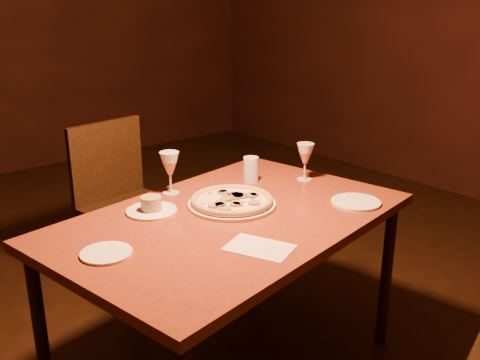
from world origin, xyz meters
TOP-DOWN VIEW (x-y plane):
  - floor at (0.00, 0.00)m, footprint 7.00×7.00m
  - dining_table at (0.01, -0.20)m, footprint 1.57×1.15m
  - chair_far at (0.05, 0.78)m, footprint 0.53×0.53m
  - pizza_plate at (0.08, -0.12)m, footprint 0.37×0.37m
  - ramekin_saucer at (-0.21, 0.04)m, footprint 0.21×0.21m
  - wine_glass_far at (-0.03, 0.17)m, footprint 0.09×0.09m
  - wine_glass_right at (0.57, -0.08)m, footprint 0.08×0.08m
  - water_tumbler at (0.35, 0.07)m, footprint 0.07×0.07m
  - side_plate_left at (-0.53, -0.20)m, footprint 0.18×0.18m
  - side_plate_near at (0.51, -0.44)m, footprint 0.21×0.21m
  - menu_card at (-0.10, -0.50)m, footprint 0.23×0.27m

SIDE VIEW (x-z plane):
  - floor at x=0.00m, z-range 0.00..0.00m
  - chair_far at x=0.05m, z-range 0.06..1.02m
  - dining_table at x=0.01m, z-range 0.32..1.08m
  - menu_card at x=-0.10m, z-range 0.77..0.77m
  - side_plate_left at x=-0.53m, z-range 0.77..0.78m
  - side_plate_near at x=0.51m, z-range 0.77..0.78m
  - ramekin_saucer at x=-0.21m, z-range 0.75..0.82m
  - pizza_plate at x=0.08m, z-range 0.77..0.81m
  - water_tumbler at x=0.35m, z-range 0.77..0.89m
  - wine_glass_right at x=0.57m, z-range 0.77..0.95m
  - wine_glass_far at x=-0.03m, z-range 0.77..0.96m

